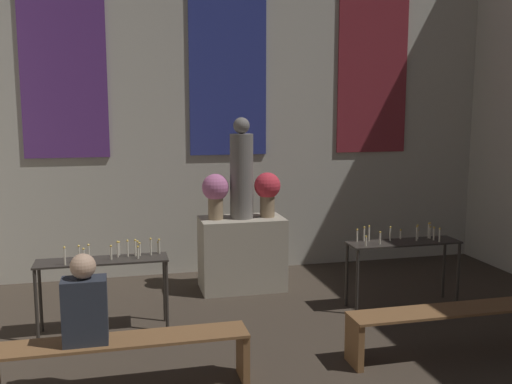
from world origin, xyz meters
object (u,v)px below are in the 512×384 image
object	(u,v)px
candle_rack_left	(104,269)
statue	(242,172)
candle_rack_right	(403,250)
person_seated	(85,304)
altar	(242,253)
flower_vase_right	(267,190)
pew_back_left	(123,353)
flower_vase_left	(215,192)
pew_back_right	(454,321)

from	to	relation	value
candle_rack_left	statue	bearing A→B (deg)	32.46
candle_rack_right	person_seated	xyz separation A→B (m)	(-3.62, -1.40, 0.11)
candle_rack_left	person_seated	size ratio (longest dim) A/B	1.83
altar	candle_rack_left	distance (m)	2.07
flower_vase_right	pew_back_left	distance (m)	3.30
statue	flower_vase_right	distance (m)	0.43
pew_back_left	flower_vase_right	bearing A→B (deg)	52.67
flower_vase_left	flower_vase_right	bearing A→B (deg)	0.00
pew_back_right	flower_vase_left	bearing A→B (deg)	127.33
flower_vase_right	pew_back_right	bearing A→B (deg)	-64.07
altar	statue	size ratio (longest dim) A/B	0.84
candle_rack_right	flower_vase_left	bearing A→B (deg)	152.24
statue	candle_rack_right	xyz separation A→B (m)	(1.76, -1.11, -0.88)
flower_vase_right	pew_back_left	xyz separation A→B (m)	(-1.91, -2.51, -0.98)
candle_rack_left	pew_back_left	xyz separation A→B (m)	(0.18, -1.40, -0.35)
altar	flower_vase_left	world-z (taller)	flower_vase_left
flower_vase_left	candle_rack_left	size ratio (longest dim) A/B	0.43
flower_vase_right	pew_back_right	xyz separation A→B (m)	(1.22, -2.51, -0.98)
statue	pew_back_left	distance (m)	3.20
statue	pew_back_left	bearing A→B (deg)	-121.98
statue	person_seated	xyz separation A→B (m)	(-1.86, -2.51, -0.76)
candle_rack_right	flower_vase_right	bearing A→B (deg)	141.87
statue	flower_vase_right	bearing A→B (deg)	0.00
altar	candle_rack_right	xyz separation A→B (m)	(1.76, -1.11, 0.21)
flower_vase_left	pew_back_right	world-z (taller)	flower_vase_left
flower_vase_left	altar	bearing A→B (deg)	0.00
pew_back_right	person_seated	distance (m)	3.45
flower_vase_left	candle_rack_right	size ratio (longest dim) A/B	0.43
altar	person_seated	bearing A→B (deg)	-126.55
altar	pew_back_left	size ratio (longest dim) A/B	0.52
candle_rack_right	pew_back_right	world-z (taller)	candle_rack_right
altar	person_seated	world-z (taller)	person_seated
candle_rack_left	flower_vase_left	bearing A→B (deg)	38.46
statue	pew_back_right	bearing A→B (deg)	-58.02
flower_vase_left	person_seated	bearing A→B (deg)	-121.09
pew_back_right	person_seated	bearing A→B (deg)	-180.00
altar	pew_back_right	xyz separation A→B (m)	(1.57, -2.51, -0.13)
altar	pew_back_left	world-z (taller)	altar
candle_rack_right	altar	bearing A→B (deg)	147.79
pew_back_left	statue	bearing A→B (deg)	58.02
altar	pew_back_right	size ratio (longest dim) A/B	0.52
pew_back_right	pew_back_left	bearing A→B (deg)	180.00
statue	flower_vase_left	world-z (taller)	statue
pew_back_right	candle_rack_right	bearing A→B (deg)	82.23
statue	pew_back_left	world-z (taller)	statue
altar	candle_rack_right	world-z (taller)	candle_rack_right
flower_vase_right	candle_rack_left	xyz separation A→B (m)	(-2.09, -1.11, -0.63)
candle_rack_left	person_seated	xyz separation A→B (m)	(-0.12, -1.40, 0.11)
statue	pew_back_right	size ratio (longest dim) A/B	0.62
altar	flower_vase_left	bearing A→B (deg)	180.00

